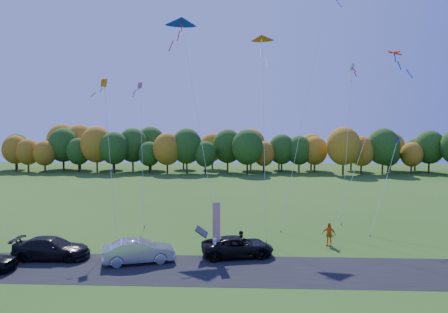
{
  "coord_description": "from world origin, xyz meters",
  "views": [
    {
      "loc": [
        1.59,
        -30.31,
        9.54
      ],
      "look_at": [
        0.0,
        6.0,
        7.0
      ],
      "focal_mm": 32.0,
      "sensor_mm": 36.0,
      "label": 1
    }
  ],
  "objects_px": {
    "silver_sedan": "(139,251)",
    "person_east": "(329,234)",
    "black_suv": "(237,246)",
    "feather_flag": "(216,223)"
  },
  "relations": [
    {
      "from": "silver_sedan",
      "to": "person_east",
      "type": "distance_m",
      "value": 15.19
    },
    {
      "from": "black_suv",
      "to": "feather_flag",
      "type": "height_order",
      "value": "feather_flag"
    },
    {
      "from": "black_suv",
      "to": "feather_flag",
      "type": "distance_m",
      "value": 2.53
    },
    {
      "from": "person_east",
      "to": "feather_flag",
      "type": "relative_size",
      "value": 0.44
    },
    {
      "from": "black_suv",
      "to": "feather_flag",
      "type": "xyz_separation_m",
      "value": [
        -1.58,
        -0.61,
        1.88
      ]
    },
    {
      "from": "silver_sedan",
      "to": "black_suv",
      "type": "bearing_deg",
      "value": -93.43
    },
    {
      "from": "silver_sedan",
      "to": "feather_flag",
      "type": "height_order",
      "value": "feather_flag"
    },
    {
      "from": "silver_sedan",
      "to": "feather_flag",
      "type": "bearing_deg",
      "value": -95.69
    },
    {
      "from": "person_east",
      "to": "feather_flag",
      "type": "height_order",
      "value": "feather_flag"
    },
    {
      "from": "black_suv",
      "to": "person_east",
      "type": "bearing_deg",
      "value": -79.26
    }
  ]
}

